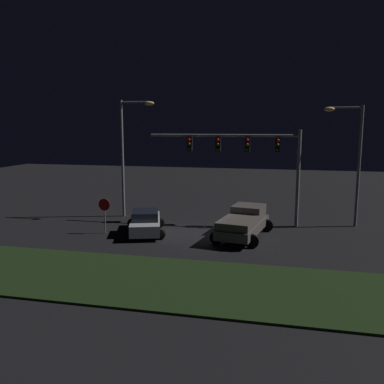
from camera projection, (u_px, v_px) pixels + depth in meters
ground_plane at (201, 233)px, 25.74m from camera, size 80.00×80.00×0.00m
grass_median at (162, 281)px, 17.62m from camera, size 23.87×5.85×0.10m
pickup_truck at (244, 221)px, 24.70m from camera, size 3.51×5.67×1.80m
car_sedan at (145, 222)px, 25.52m from camera, size 3.30×4.74×1.51m
traffic_signal_gantry at (248, 151)px, 27.35m from camera, size 10.32×0.56×6.50m
street_lamp_left at (129, 145)px, 29.63m from camera, size 2.61×0.44×8.58m
street_lamp_right at (352, 151)px, 26.74m from camera, size 2.50×0.44×8.08m
stop_sign at (104, 209)px, 25.44m from camera, size 0.76×0.08×2.23m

